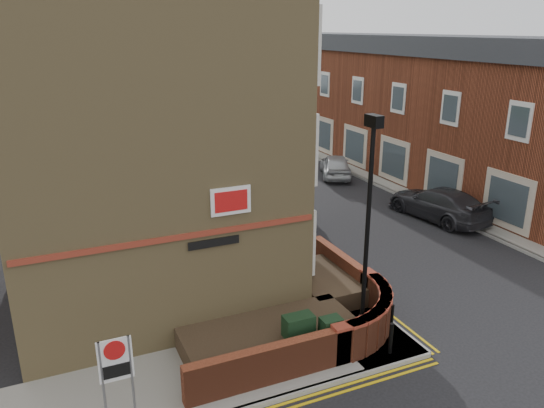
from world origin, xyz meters
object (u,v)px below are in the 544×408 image
Objects in this scene: lamppost at (367,233)px; zone_sign at (116,367)px; silver_car_near at (290,213)px; utility_cabinet_large at (298,336)px.

zone_sign is at bearing -173.93° from lamppost.
silver_car_near is at bearing 76.56° from lamppost.
lamppost is 9.71m from silver_car_near.
lamppost is 5.25× the size of utility_cabinet_large.
lamppost is at bearing -3.01° from utility_cabinet_large.
zone_sign reaches higher than utility_cabinet_large.
utility_cabinet_large is at bearing 176.99° from lamppost.
silver_car_near is at bearing 48.13° from zone_sign.
utility_cabinet_large is 9.86m from silver_car_near.
utility_cabinet_large is at bearing 9.69° from zone_sign.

